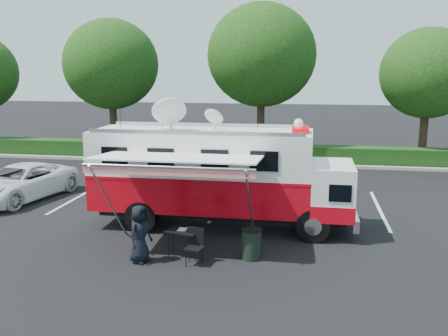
# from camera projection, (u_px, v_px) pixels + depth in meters

# --- Properties ---
(ground_plane) EXTENTS (120.00, 120.00, 0.00)m
(ground_plane) POSITION_uv_depth(u_px,v_px,m) (221.00, 226.00, 16.73)
(ground_plane) COLOR black
(ground_plane) RESTS_ON ground
(back_border) EXTENTS (60.00, 6.14, 8.87)m
(back_border) POSITION_uv_depth(u_px,v_px,m) (281.00, 72.00, 28.03)
(back_border) COLOR #9E998E
(back_border) RESTS_ON ground_plane
(stall_lines) EXTENTS (24.12, 5.50, 0.01)m
(stall_lines) POSITION_uv_depth(u_px,v_px,m) (222.00, 202.00, 19.71)
(stall_lines) COLOR silver
(stall_lines) RESTS_ON ground_plane
(command_truck) EXTENTS (8.61, 2.37, 4.13)m
(command_truck) POSITION_uv_depth(u_px,v_px,m) (219.00, 175.00, 16.39)
(command_truck) COLOR black
(command_truck) RESTS_ON ground_plane
(awning) EXTENTS (4.70, 2.44, 2.84)m
(awning) POSITION_uv_depth(u_px,v_px,m) (176.00, 161.00, 13.97)
(awning) COLOR white
(awning) RESTS_ON ground_plane
(white_suv) EXTENTS (3.32, 5.42, 1.40)m
(white_suv) POSITION_uv_depth(u_px,v_px,m) (21.00, 199.00, 20.18)
(white_suv) COLOR silver
(white_suv) RESTS_ON ground_plane
(person) EXTENTS (0.75, 0.91, 1.59)m
(person) POSITION_uv_depth(u_px,v_px,m) (141.00, 262.00, 13.67)
(person) COLOR black
(person) RESTS_ON ground_plane
(folding_table) EXTENTS (1.05, 0.85, 0.79)m
(folding_table) POSITION_uv_depth(u_px,v_px,m) (184.00, 232.00, 13.90)
(folding_table) COLOR black
(folding_table) RESTS_ON ground_plane
(folding_chair) EXTENTS (0.53, 0.56, 0.98)m
(folding_chair) POSITION_uv_depth(u_px,v_px,m) (195.00, 243.00, 13.46)
(folding_chair) COLOR black
(folding_chair) RESTS_ON ground_plane
(trash_bin) EXTENTS (0.58, 0.58, 0.87)m
(trash_bin) POSITION_uv_depth(u_px,v_px,m) (251.00, 244.00, 13.80)
(trash_bin) COLOR black
(trash_bin) RESTS_ON ground_plane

